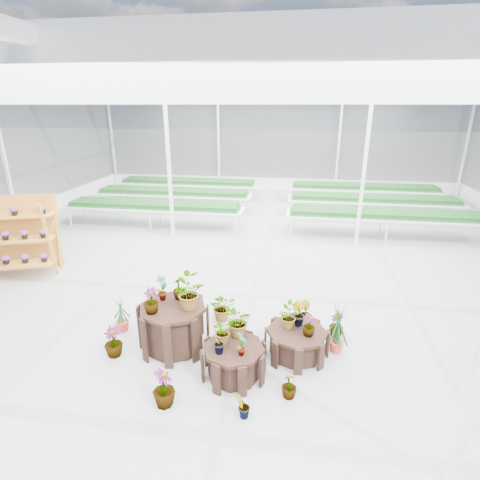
# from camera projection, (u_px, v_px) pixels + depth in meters

# --- Properties ---
(ground_plane) EXTENTS (24.00, 24.00, 0.00)m
(ground_plane) POSITION_uv_depth(u_px,v_px,m) (244.00, 299.00, 8.55)
(ground_plane) COLOR gray
(ground_plane) RESTS_ON ground
(greenhouse_shell) EXTENTS (18.00, 24.00, 4.50)m
(greenhouse_shell) POSITION_uv_depth(u_px,v_px,m) (245.00, 204.00, 7.78)
(greenhouse_shell) COLOR white
(greenhouse_shell) RESTS_ON ground
(steel_frame) EXTENTS (18.00, 24.00, 4.50)m
(steel_frame) POSITION_uv_depth(u_px,v_px,m) (245.00, 204.00, 7.78)
(steel_frame) COLOR silver
(steel_frame) RESTS_ON ground
(nursery_benches) EXTENTS (16.00, 7.00, 0.84)m
(nursery_benches) POSITION_uv_depth(u_px,v_px,m) (269.00, 204.00, 15.10)
(nursery_benches) COLOR silver
(nursery_benches) RESTS_ON ground
(plinth_tall) EXTENTS (1.40, 1.40, 0.84)m
(plinth_tall) POSITION_uv_depth(u_px,v_px,m) (174.00, 327.00, 6.76)
(plinth_tall) COLOR black
(plinth_tall) RESTS_ON ground
(plinth_mid) EXTENTS (1.36, 1.36, 0.54)m
(plinth_mid) POSITION_uv_depth(u_px,v_px,m) (234.00, 361.00, 6.08)
(plinth_mid) COLOR black
(plinth_mid) RESTS_ON ground
(plinth_low) EXTENTS (1.17, 1.17, 0.49)m
(plinth_low) POSITION_uv_depth(u_px,v_px,m) (296.00, 342.00, 6.60)
(plinth_low) COLOR black
(plinth_low) RESTS_ON ground
(shelf_rack) EXTENTS (2.12, 1.56, 2.01)m
(shelf_rack) POSITION_uv_depth(u_px,v_px,m) (16.00, 237.00, 9.54)
(shelf_rack) COLOR #B37126
(shelf_rack) RESTS_ON ground
(nursery_plants) EXTENTS (4.52, 2.95, 1.45)m
(nursery_plants) POSITION_uv_depth(u_px,v_px,m) (224.00, 319.00, 6.66)
(nursery_plants) COLOR #154017
(nursery_plants) RESTS_ON ground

